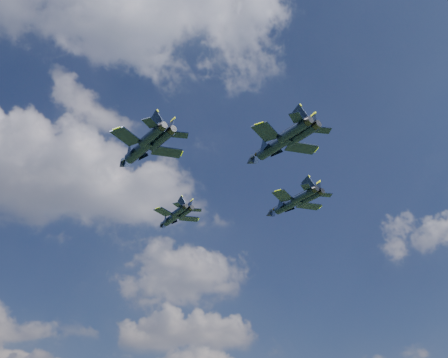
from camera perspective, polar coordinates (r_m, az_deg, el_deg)
jet_lead at (r=119.85m, az=-5.38°, el=-4.03°), size 9.86×13.67×3.24m
jet_left at (r=101.90m, az=-8.68°, el=2.85°), size 13.28×18.17×4.35m
jet_right at (r=116.07m, az=6.42°, el=-2.65°), size 12.05×16.45×3.94m
jet_slot at (r=93.45m, az=4.97°, el=3.28°), size 12.68×17.36×4.15m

